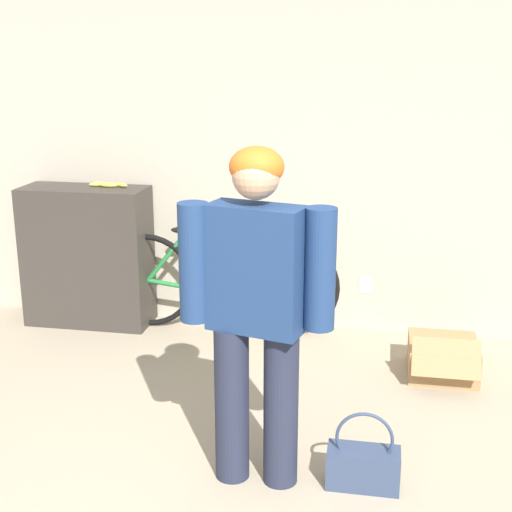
{
  "coord_description": "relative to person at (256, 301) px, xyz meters",
  "views": [
    {
      "loc": [
        0.67,
        -2.02,
        1.99
      ],
      "look_at": [
        0.12,
        0.95,
        1.12
      ],
      "focal_mm": 50.0,
      "sensor_mm": 36.0,
      "label": 1
    }
  ],
  "objects": [
    {
      "name": "bicycle",
      "position": [
        -0.62,
        1.84,
        -0.53
      ],
      "size": [
        1.77,
        0.46,
        0.78
      ],
      "rotation": [
        0.0,
        0.0,
        0.04
      ],
      "color": "black",
      "rests_on": "ground_plane"
    },
    {
      "name": "banana",
      "position": [
        -1.44,
        1.87,
        0.15
      ],
      "size": [
        0.31,
        0.08,
        0.04
      ],
      "color": "#EAD64C",
      "rests_on": "side_shelf"
    },
    {
      "name": "person",
      "position": [
        0.0,
        0.0,
        0.0
      ],
      "size": [
        0.71,
        0.29,
        1.6
      ],
      "rotation": [
        0.0,
        0.0,
        -0.24
      ],
      "color": "#23283D",
      "rests_on": "ground_plane"
    },
    {
      "name": "side_shelf",
      "position": [
        -1.61,
        1.82,
        -0.39
      ],
      "size": [
        0.92,
        0.38,
        1.04
      ],
      "color": "#38332D",
      "rests_on": "ground_plane"
    },
    {
      "name": "cardboard_box",
      "position": [
        0.96,
        1.36,
        -0.8
      ],
      "size": [
        0.43,
        0.54,
        0.3
      ],
      "color": "#A87F51",
      "rests_on": "ground_plane"
    },
    {
      "name": "wall_back",
      "position": [
        -0.12,
        2.06,
        0.39
      ],
      "size": [
        8.0,
        0.07,
        2.6
      ],
      "color": "#B7AD99",
      "rests_on": "ground_plane"
    },
    {
      "name": "handbag",
      "position": [
        0.51,
        0.03,
        -0.8
      ],
      "size": [
        0.34,
        0.16,
        0.38
      ],
      "color": "#334260",
      "rests_on": "ground_plane"
    }
  ]
}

